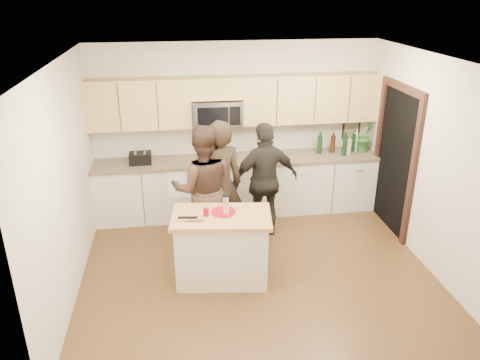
{
  "coord_description": "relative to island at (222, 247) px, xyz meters",
  "views": [
    {
      "loc": [
        -0.97,
        -5.19,
        3.47
      ],
      "look_at": [
        -0.16,
        0.35,
        1.13
      ],
      "focal_mm": 35.0,
      "sensor_mm": 36.0,
      "label": 1
    }
  ],
  "objects": [
    {
      "name": "bottle_cluster",
      "position": [
        2.18,
        1.87,
        0.67
      ],
      "size": [
        0.69,
        0.26,
        0.39
      ],
      "color": "black",
      "rests_on": "back_cabinetry"
    },
    {
      "name": "framed_picture",
      "position": [
        2.42,
        2.15,
        0.83
      ],
      "size": [
        0.3,
        0.03,
        0.38
      ],
      "color": "black",
      "rests_on": "ground"
    },
    {
      "name": "floor",
      "position": [
        0.47,
        0.17,
        -0.45
      ],
      "size": [
        4.5,
        4.5,
        0.0
      ],
      "primitive_type": "plane",
      "color": "#51351B",
      "rests_on": "ground"
    },
    {
      "name": "microwave",
      "position": [
        0.16,
        1.96,
        1.2
      ],
      "size": [
        0.76,
        0.41,
        0.4
      ],
      "color": "silver",
      "rests_on": "ground"
    },
    {
      "name": "woman_left",
      "position": [
        0.06,
        0.87,
        0.47
      ],
      "size": [
        0.72,
        0.52,
        1.85
      ],
      "primitive_type": "imported",
      "rotation": [
        0.0,
        0.0,
        3.27
      ],
      "color": "black",
      "rests_on": "ground"
    },
    {
      "name": "dish_towel",
      "position": [
        -0.48,
        1.67,
        0.35
      ],
      "size": [
        0.34,
        0.6,
        0.48
      ],
      "color": "white",
      "rests_on": "ground"
    },
    {
      "name": "drink_glass",
      "position": [
        -0.18,
        0.01,
        0.49
      ],
      "size": [
        0.07,
        0.07,
        0.09
      ],
      "primitive_type": "cylinder",
      "color": "maroon",
      "rests_on": "island"
    },
    {
      "name": "woman_center",
      "position": [
        -0.16,
        0.8,
        0.45
      ],
      "size": [
        0.93,
        0.75,
        1.81
      ],
      "primitive_type": "imported",
      "rotation": [
        0.0,
        0.0,
        3.06
      ],
      "color": "#322219",
      "rests_on": "ground"
    },
    {
      "name": "red_plate",
      "position": [
        0.03,
        0.07,
        0.45
      ],
      "size": [
        0.3,
        0.3,
        0.02
      ],
      "primitive_type": "cylinder",
      "color": "maroon",
      "rests_on": "island"
    },
    {
      "name": "toaster",
      "position": [
        -1.04,
        1.84,
        0.57
      ],
      "size": [
        0.33,
        0.24,
        0.17
      ],
      "color": "black",
      "rests_on": "back_cabinetry"
    },
    {
      "name": "back_cabinetry",
      "position": [
        0.47,
        1.86,
        0.02
      ],
      "size": [
        4.5,
        0.66,
        0.94
      ],
      "color": "beige",
      "rests_on": "ground"
    },
    {
      "name": "knife",
      "position": [
        -0.34,
        -0.12,
        0.47
      ],
      "size": [
        0.22,
        0.05,
        0.01
      ],
      "primitive_type": "cube",
      "rotation": [
        0.0,
        0.0,
        -0.13
      ],
      "color": "silver",
      "rests_on": "cutting_board"
    },
    {
      "name": "tongs",
      "position": [
        -0.41,
        -0.05,
        0.47
      ],
      "size": [
        0.23,
        0.06,
        0.02
      ],
      "primitive_type": "cube",
      "rotation": [
        0.0,
        0.0,
        -0.13
      ],
      "color": "black",
      "rests_on": "cutting_board"
    },
    {
      "name": "orchid",
      "position": [
        2.57,
        1.89,
        0.75
      ],
      "size": [
        0.32,
        0.28,
        0.52
      ],
      "primitive_type": "imported",
      "rotation": [
        0.0,
        0.0,
        0.18
      ],
      "color": "#2D712F",
      "rests_on": "back_cabinetry"
    },
    {
      "name": "island",
      "position": [
        0.0,
        0.0,
        0.0
      ],
      "size": [
        1.28,
        0.85,
        0.9
      ],
      "rotation": [
        0.0,
        0.0,
        -0.13
      ],
      "color": "beige",
      "rests_on": "ground"
    },
    {
      "name": "doorway",
      "position": [
        2.7,
        1.07,
        0.7
      ],
      "size": [
        0.06,
        1.25,
        2.2
      ],
      "color": "black",
      "rests_on": "ground"
    },
    {
      "name": "room_shell",
      "position": [
        0.47,
        0.17,
        1.28
      ],
      "size": [
        4.52,
        4.02,
        2.71
      ],
      "color": "beige",
      "rests_on": "ground"
    },
    {
      "name": "upper_cabinetry",
      "position": [
        0.5,
        2.0,
        1.39
      ],
      "size": [
        4.5,
        0.33,
        0.75
      ],
      "color": "tan",
      "rests_on": "ground"
    },
    {
      "name": "cutting_board",
      "position": [
        -0.42,
        -0.01,
        0.45
      ],
      "size": [
        0.28,
        0.21,
        0.02
      ],
      "primitive_type": "cube",
      "rotation": [
        0.0,
        0.0,
        -0.13
      ],
      "color": "#B37D4A",
      "rests_on": "island"
    },
    {
      "name": "woman_right",
      "position": [
        0.75,
        1.06,
        0.41
      ],
      "size": [
        1.07,
        0.61,
        1.73
      ],
      "primitive_type": "imported",
      "rotation": [
        0.0,
        0.0,
        3.34
      ],
      "color": "black",
      "rests_on": "ground"
    },
    {
      "name": "box_grater",
      "position": [
        0.05,
        -0.02,
        0.59
      ],
      "size": [
        0.08,
        0.06,
        0.26
      ],
      "color": "silver",
      "rests_on": "red_plate"
    }
  ]
}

